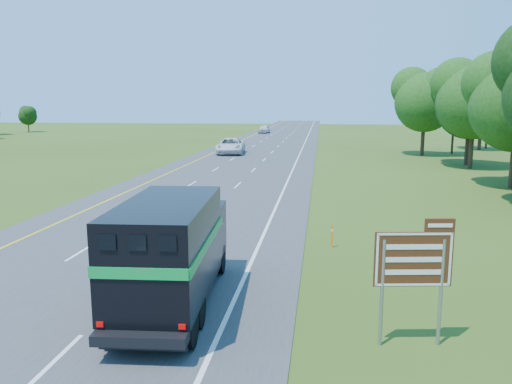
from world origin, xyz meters
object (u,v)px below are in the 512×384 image
(white_suv, at_px, (231,146))
(far_car, at_px, (264,129))
(horse_truck, at_px, (172,249))
(exit_sign, at_px, (415,264))

(white_suv, distance_m, far_car, 45.27)
(horse_truck, height_order, white_suv, horse_truck)
(white_suv, bearing_deg, exit_sign, -79.33)
(white_suv, xyz_separation_m, far_car, (-0.98, 45.26, -0.11))
(far_car, xyz_separation_m, exit_sign, (14.63, -94.27, 1.29))
(horse_truck, relative_size, exit_sign, 2.31)
(horse_truck, bearing_deg, white_suv, 94.42)
(white_suv, xyz_separation_m, exit_sign, (13.65, -49.01, 1.18))
(white_suv, distance_m, exit_sign, 50.89)
(horse_truck, relative_size, white_suv, 1.11)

